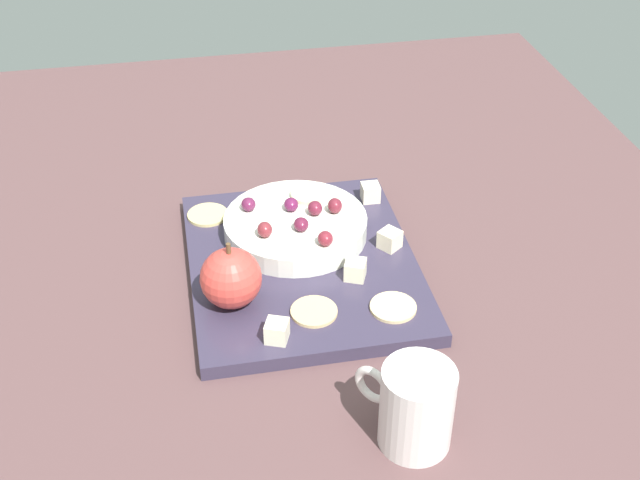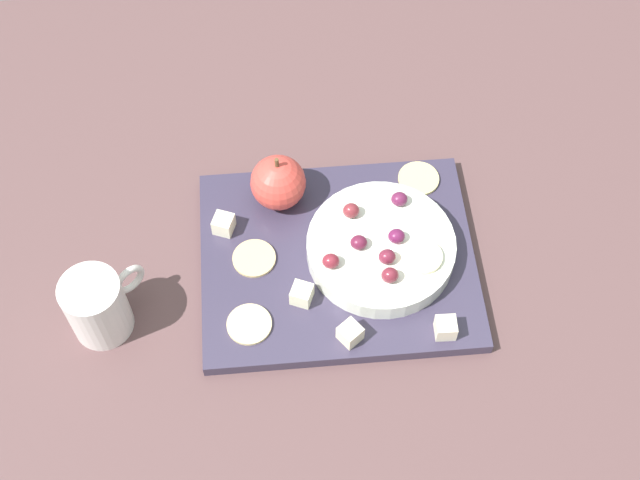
% 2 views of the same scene
% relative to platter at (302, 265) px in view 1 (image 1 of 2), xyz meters
% --- Properties ---
extents(table, '(1.26, 1.03, 0.04)m').
position_rel_platter_xyz_m(table, '(-0.03, 0.03, -0.03)').
color(table, brown).
rests_on(table, ground).
extents(platter, '(0.32, 0.26, 0.02)m').
position_rel_platter_xyz_m(platter, '(0.00, 0.00, 0.00)').
color(platter, '#352E44').
rests_on(platter, table).
extents(serving_dish, '(0.17, 0.17, 0.02)m').
position_rel_platter_xyz_m(serving_dish, '(-0.05, 0.00, 0.02)').
color(serving_dish, white).
rests_on(serving_dish, platter).
extents(apple_whole, '(0.07, 0.07, 0.07)m').
position_rel_platter_xyz_m(apple_whole, '(0.06, -0.09, 0.04)').
color(apple_whole, '#D44239').
rests_on(apple_whole, platter).
extents(apple_stem, '(0.01, 0.01, 0.01)m').
position_rel_platter_xyz_m(apple_stem, '(0.06, -0.09, 0.08)').
color(apple_stem, brown).
rests_on(apple_stem, apple_whole).
extents(cheese_cube_0, '(0.03, 0.03, 0.02)m').
position_rel_platter_xyz_m(cheese_cube_0, '(0.13, -0.05, 0.02)').
color(cheese_cube_0, '#F4E9C8').
rests_on(cheese_cube_0, platter).
extents(cheese_cube_1, '(0.03, 0.03, 0.02)m').
position_rel_platter_xyz_m(cheese_cube_1, '(0.05, 0.05, 0.02)').
color(cheese_cube_1, '#F8EFC7').
rests_on(cheese_cube_1, platter).
extents(cheese_cube_2, '(0.03, 0.03, 0.02)m').
position_rel_platter_xyz_m(cheese_cube_2, '(-0.00, 0.11, 0.02)').
color(cheese_cube_2, '#F7E7C1').
rests_on(cheese_cube_2, platter).
extents(cheese_cube_3, '(0.02, 0.02, 0.02)m').
position_rel_platter_xyz_m(cheese_cube_3, '(-0.11, 0.11, 0.02)').
color(cheese_cube_3, '#F4E5C4').
rests_on(cheese_cube_3, platter).
extents(cracker_0, '(0.05, 0.05, 0.00)m').
position_rel_platter_xyz_m(cracker_0, '(-0.11, -0.10, 0.01)').
color(cracker_0, '#D1BC7C').
rests_on(cracker_0, platter).
extents(cracker_1, '(0.05, 0.05, 0.00)m').
position_rel_platter_xyz_m(cracker_1, '(0.10, -0.00, 0.01)').
color(cracker_1, '#D1B37C').
rests_on(cracker_1, platter).
extents(cracker_2, '(0.05, 0.05, 0.00)m').
position_rel_platter_xyz_m(cracker_2, '(0.11, 0.08, 0.01)').
color(cracker_2, beige).
rests_on(cracker_2, platter).
extents(grape_0, '(0.02, 0.02, 0.02)m').
position_rel_platter_xyz_m(grape_0, '(-0.02, 0.00, 0.04)').
color(grape_0, maroon).
rests_on(grape_0, serving_dish).
extents(grape_1, '(0.02, 0.02, 0.02)m').
position_rel_platter_xyz_m(grape_1, '(-0.07, -0.00, 0.04)').
color(grape_1, '#601A42').
rests_on(grape_1, serving_dish).
extents(grape_2, '(0.02, 0.02, 0.02)m').
position_rel_platter_xyz_m(grape_2, '(-0.08, -0.05, 0.04)').
color(grape_2, '#5F1D40').
rests_on(grape_2, serving_dish).
extents(grape_3, '(0.02, 0.02, 0.02)m').
position_rel_platter_xyz_m(grape_3, '(-0.05, 0.05, 0.04)').
color(grape_3, maroon).
rests_on(grape_3, serving_dish).
extents(grape_4, '(0.02, 0.02, 0.02)m').
position_rel_platter_xyz_m(grape_4, '(-0.05, 0.03, 0.04)').
color(grape_4, maroon).
rests_on(grape_4, serving_dish).
extents(grape_5, '(0.02, 0.02, 0.02)m').
position_rel_platter_xyz_m(grape_5, '(-0.02, -0.04, 0.04)').
color(grape_5, maroon).
rests_on(grape_5, serving_dish).
extents(grape_6, '(0.02, 0.02, 0.02)m').
position_rel_platter_xyz_m(grape_6, '(0.01, 0.03, 0.04)').
color(grape_6, maroon).
rests_on(grape_6, serving_dish).
extents(apple_slice_0, '(0.05, 0.05, 0.01)m').
position_rel_platter_xyz_m(apple_slice_0, '(-0.09, 0.03, 0.04)').
color(apple_slice_0, beige).
rests_on(apple_slice_0, serving_dish).
extents(cup, '(0.09, 0.08, 0.09)m').
position_rel_platter_xyz_m(cup, '(0.27, 0.06, 0.03)').
color(cup, silver).
rests_on(cup, table).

